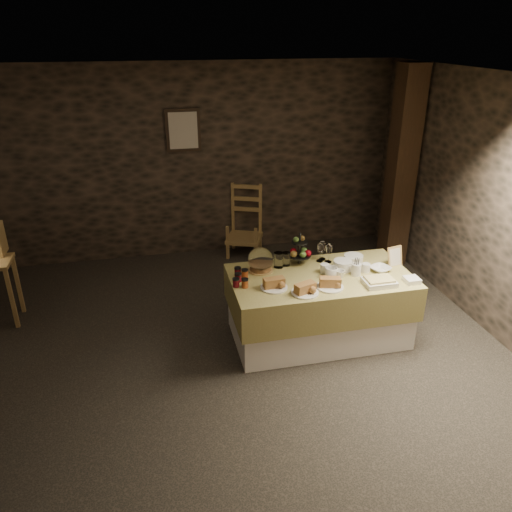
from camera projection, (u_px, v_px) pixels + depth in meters
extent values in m
cube|color=black|center=(230.00, 348.00, 5.08)|extent=(5.50, 5.00, 0.01)
cube|color=black|center=(196.00, 163.00, 6.75)|extent=(5.50, 0.02, 2.60)
cube|color=black|center=(318.00, 423.00, 2.32)|extent=(5.50, 0.02, 2.60)
cube|color=black|center=(493.00, 208.00, 5.08)|extent=(0.02, 5.00, 2.60)
cube|color=beige|center=(223.00, 78.00, 3.99)|extent=(5.50, 5.00, 0.01)
cube|color=white|center=(319.00, 308.00, 5.14)|extent=(1.74, 0.90, 0.68)
cube|color=olive|center=(320.00, 292.00, 5.05)|extent=(1.81, 0.96, 0.37)
cube|color=olive|center=(12.00, 299.00, 5.29)|extent=(0.04, 0.04, 0.69)
cube|color=olive|center=(18.00, 285.00, 5.59)|extent=(0.04, 0.04, 0.69)
cube|color=olive|center=(244.00, 238.00, 7.07)|extent=(0.60, 0.59, 0.06)
cube|color=olive|center=(241.00, 199.00, 7.02)|extent=(0.42, 0.20, 0.44)
cube|color=black|center=(401.00, 170.00, 6.44)|extent=(0.30, 0.30, 2.60)
cube|color=black|center=(183.00, 130.00, 6.50)|extent=(0.45, 0.03, 0.55)
cube|color=beige|center=(183.00, 131.00, 6.48)|extent=(0.37, 0.01, 0.47)
cylinder|color=silver|center=(343.00, 265.00, 5.08)|extent=(0.19, 0.19, 0.10)
cylinder|color=silver|center=(353.00, 259.00, 5.23)|extent=(0.20, 0.20, 0.08)
cylinder|color=silver|center=(356.00, 269.00, 4.97)|extent=(0.10, 0.10, 0.12)
imported|color=silver|center=(331.00, 272.00, 4.92)|extent=(0.16, 0.16, 0.11)
imported|color=silver|center=(340.00, 274.00, 4.91)|extent=(0.10, 0.10, 0.09)
cylinder|color=silver|center=(325.00, 269.00, 5.01)|extent=(0.09, 0.09, 0.09)
cylinder|color=silver|center=(366.00, 268.00, 5.04)|extent=(0.08, 0.08, 0.09)
imported|color=silver|center=(380.00, 269.00, 5.06)|extent=(0.26, 0.26, 0.05)
cylinder|color=olive|center=(261.00, 270.00, 5.08)|extent=(0.26, 0.26, 0.01)
cylinder|color=brown|center=(261.00, 266.00, 5.06)|extent=(0.22, 0.22, 0.07)
sphere|color=white|center=(261.00, 260.00, 5.03)|extent=(0.26, 0.26, 0.26)
cylinder|color=black|center=(299.00, 248.00, 5.16)|extent=(0.02, 0.02, 0.34)
cylinder|color=black|center=(299.00, 255.00, 5.20)|extent=(0.24, 0.24, 0.01)
cylinder|color=black|center=(300.00, 242.00, 5.14)|extent=(0.17, 0.17, 0.01)
sphere|color=#517B33|center=(304.00, 251.00, 5.22)|extent=(0.07, 0.07, 0.07)
sphere|color=maroon|center=(294.00, 251.00, 5.21)|extent=(0.07, 0.07, 0.07)
sphere|color=#517B33|center=(303.00, 255.00, 5.13)|extent=(0.07, 0.07, 0.07)
sphere|color=brown|center=(294.00, 254.00, 5.14)|extent=(0.07, 0.07, 0.07)
sphere|color=maroon|center=(308.00, 253.00, 5.16)|extent=(0.07, 0.07, 0.07)
cylinder|color=silver|center=(274.00, 287.00, 4.74)|extent=(0.26, 0.26, 0.01)
cube|color=brown|center=(274.00, 282.00, 4.71)|extent=(0.21, 0.10, 0.09)
cylinder|color=silver|center=(305.00, 293.00, 4.64)|extent=(0.26, 0.26, 0.01)
cube|color=brown|center=(305.00, 288.00, 4.62)|extent=(0.22, 0.15, 0.09)
cylinder|color=silver|center=(330.00, 287.00, 4.74)|extent=(0.26, 0.26, 0.01)
cube|color=brown|center=(330.00, 282.00, 4.72)|extent=(0.22, 0.14, 0.09)
cylinder|color=#600D17|center=(238.00, 278.00, 4.85)|extent=(0.06, 0.06, 0.07)
cylinder|color=#A7481D|center=(245.00, 284.00, 4.74)|extent=(0.06, 0.06, 0.07)
cylinder|color=#600D17|center=(236.00, 283.00, 4.75)|extent=(0.06, 0.06, 0.07)
cylinder|color=#A7481D|center=(245.00, 274.00, 4.93)|extent=(0.06, 0.06, 0.07)
cylinder|color=#600D17|center=(238.00, 272.00, 4.97)|extent=(0.06, 0.06, 0.07)
cube|color=silver|center=(379.00, 282.00, 4.79)|extent=(0.30, 0.22, 0.05)
cube|color=tan|center=(379.00, 279.00, 4.78)|extent=(0.26, 0.18, 0.02)
cube|color=silver|center=(412.00, 280.00, 4.84)|extent=(0.14, 0.14, 0.04)
cube|color=olive|center=(395.00, 257.00, 5.17)|extent=(0.18, 0.10, 0.22)
cylinder|color=white|center=(279.00, 260.00, 5.12)|extent=(0.10, 0.10, 0.16)
cylinder|color=white|center=(286.00, 259.00, 5.17)|extent=(0.09, 0.09, 0.14)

